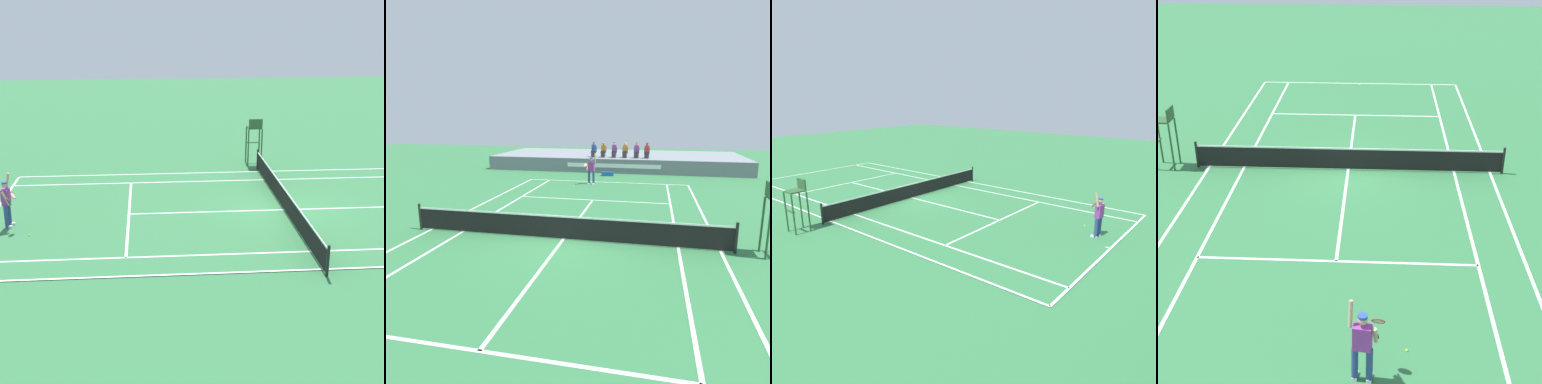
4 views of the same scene
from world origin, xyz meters
TOP-DOWN VIEW (x-y plane):
  - ground_plane at (0.00, 0.00)m, footprint 80.00×80.00m
  - court at (0.00, 0.00)m, footprint 11.08×23.88m
  - net at (0.00, 0.00)m, footprint 11.98×0.10m
  - barrier_wall at (0.00, 16.00)m, footprint 21.56×0.25m
  - bleacher_platform at (0.00, 20.34)m, footprint 21.56×8.43m
  - spectator_seated_0 at (-1.83, 17.27)m, footprint 0.44×0.60m
  - spectator_seated_1 at (-1.00, 17.27)m, footprint 0.44×0.60m
  - spectator_seated_2 at (-0.09, 17.27)m, footprint 0.44×0.60m
  - spectator_seated_3 at (0.81, 17.27)m, footprint 0.44×0.60m
  - spectator_seated_4 at (1.76, 17.27)m, footprint 0.44×0.60m
  - spectator_seated_5 at (2.61, 17.27)m, footprint 0.44×0.60m
  - tennis_player at (-0.91, 10.97)m, footprint 0.80×0.62m
  - tennis_ball at (-1.92, 10.03)m, footprint 0.07×0.07m
  - equipment_bag at (-0.27, 14.67)m, footprint 0.95×0.50m

SIDE VIEW (x-z plane):
  - ground_plane at x=0.00m, z-range 0.00..0.00m
  - court at x=0.00m, z-range 0.00..0.02m
  - tennis_ball at x=-1.92m, z-range 0.00..0.07m
  - equipment_bag at x=-0.27m, z-range 0.00..0.32m
  - net at x=0.00m, z-range -0.01..1.06m
  - bleacher_platform at x=0.00m, z-range 0.00..1.15m
  - barrier_wall at x=0.00m, z-range 0.00..1.16m
  - tennis_player at x=-0.91m, z-range -0.05..2.04m
  - spectator_seated_0 at x=-1.83m, z-range 1.13..2.40m
  - spectator_seated_1 at x=-1.00m, z-range 1.13..2.40m
  - spectator_seated_2 at x=-0.09m, z-range 1.13..2.40m
  - spectator_seated_3 at x=0.81m, z-range 1.13..2.40m
  - spectator_seated_4 at x=1.76m, z-range 1.13..2.40m
  - spectator_seated_5 at x=2.61m, z-range 1.13..2.40m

